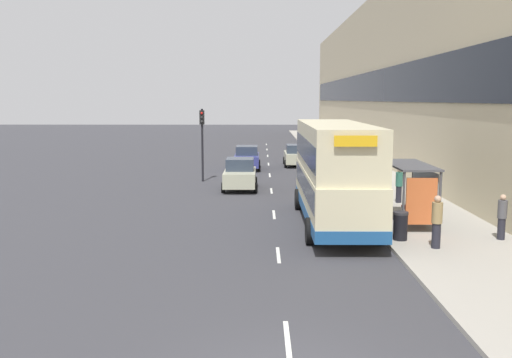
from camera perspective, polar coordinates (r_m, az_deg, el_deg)
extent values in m
cube|color=#A39E93|center=(49.44, 8.79, 1.82)|extent=(5.00, 93.00, 0.14)
cube|color=#C6B793|center=(49.93, 13.58, 9.85)|extent=(3.00, 93.00, 14.23)
cube|color=black|center=(49.59, 11.79, 9.09)|extent=(0.12, 89.28, 2.56)
cube|color=silver|center=(13.19, 3.16, -15.66)|extent=(0.12, 2.00, 0.01)
cube|color=silver|center=(19.71, 2.25, -7.59)|extent=(0.12, 2.00, 0.01)
cube|color=silver|center=(26.42, 1.81, -3.57)|extent=(0.12, 2.00, 0.01)
cube|color=silver|center=(33.21, 1.55, -1.19)|extent=(0.12, 2.00, 0.01)
cube|color=silver|center=(40.04, 1.38, 0.39)|extent=(0.12, 2.00, 0.01)
cube|color=silver|center=(46.89, 1.26, 1.50)|extent=(0.12, 2.00, 0.01)
cube|color=silver|center=(53.76, 1.17, 2.33)|extent=(0.12, 2.00, 0.01)
cube|color=silver|center=(60.63, 1.10, 2.97)|extent=(0.12, 2.00, 0.01)
cube|color=silver|center=(67.51, 1.04, 3.48)|extent=(0.12, 2.00, 0.01)
cube|color=#4C4C51|center=(24.62, 15.10, 1.37)|extent=(1.60, 4.20, 0.08)
cylinder|color=#4C4C51|center=(22.70, 14.53, -2.31)|extent=(0.10, 0.10, 2.40)
cylinder|color=#4C4C51|center=(26.55, 12.46, -0.78)|extent=(0.10, 0.10, 2.40)
cylinder|color=#4C4C51|center=(23.08, 17.91, -2.28)|extent=(0.10, 0.10, 2.40)
cylinder|color=#4C4C51|center=(26.87, 15.39, -0.77)|extent=(0.10, 0.10, 2.40)
cube|color=#99A8B2|center=(24.94, 16.49, -1.20)|extent=(0.04, 3.68, 1.92)
cube|color=#D86633|center=(22.93, 16.20, -2.15)|extent=(1.19, 0.10, 1.82)
cube|color=maroon|center=(24.98, 15.48, -3.17)|extent=(0.36, 2.80, 0.08)
cube|color=beige|center=(24.17, 7.81, -1.31)|extent=(2.55, 10.37, 1.85)
cube|color=beige|center=(23.94, 7.90, 3.18)|extent=(2.50, 10.06, 1.95)
cube|color=#1E518C|center=(24.29, 7.78, -2.94)|extent=(2.58, 10.42, 0.45)
cube|color=#2D3847|center=(24.11, 7.83, -0.44)|extent=(2.58, 9.74, 0.81)
cube|color=#2D3847|center=(23.95, 7.90, 2.95)|extent=(2.55, 9.74, 0.94)
cube|color=yellow|center=(18.80, 9.93, 3.76)|extent=(1.40, 0.08, 0.36)
cylinder|color=black|center=(27.66, 4.24, -2.02)|extent=(0.30, 1.00, 1.00)
cylinder|color=black|center=(27.94, 9.47, -2.01)|extent=(0.30, 1.00, 1.00)
cylinder|color=black|center=(21.08, 5.41, -5.21)|extent=(0.30, 1.00, 1.00)
cylinder|color=black|center=(21.44, 12.24, -5.12)|extent=(0.30, 1.00, 1.00)
cube|color=navy|center=(43.42, -0.93, 1.91)|extent=(1.84, 4.22, 0.81)
cube|color=#2D3847|center=(43.56, -0.92, 2.90)|extent=(1.62, 2.03, 0.66)
cylinder|color=black|center=(42.15, 0.28, 1.17)|extent=(0.20, 0.60, 0.60)
cylinder|color=black|center=(42.20, -2.22, 1.17)|extent=(0.20, 0.60, 0.60)
cylinder|color=black|center=(44.75, 0.29, 1.57)|extent=(0.20, 0.60, 0.60)
cylinder|color=black|center=(44.80, -2.06, 1.57)|extent=(0.20, 0.60, 0.60)
cube|color=#B7B799|center=(45.73, 4.08, 2.18)|extent=(1.87, 4.07, 0.78)
cube|color=#2D3847|center=(45.46, 4.11, 3.05)|extent=(1.64, 1.95, 0.64)
cylinder|color=black|center=(46.98, 2.85, 1.86)|extent=(0.20, 0.60, 0.60)
cylinder|color=black|center=(47.09, 5.12, 1.86)|extent=(0.20, 0.60, 0.60)
cylinder|color=black|center=(44.47, 2.97, 1.52)|extent=(0.20, 0.60, 0.60)
cylinder|color=black|center=(44.59, 5.37, 1.51)|extent=(0.20, 0.60, 0.60)
cube|color=#B7B799|center=(33.60, -1.62, 0.16)|extent=(1.82, 3.95, 0.85)
cube|color=#2D3847|center=(33.70, -1.61, 1.50)|extent=(1.60, 1.89, 0.69)
cylinder|color=black|center=(32.43, -0.09, -0.88)|extent=(0.20, 0.60, 0.60)
cylinder|color=black|center=(32.50, -3.30, -0.88)|extent=(0.20, 0.60, 0.60)
cylinder|color=black|center=(34.85, -0.04, -0.26)|extent=(0.20, 0.60, 0.60)
cylinder|color=black|center=(34.91, -3.03, -0.26)|extent=(0.20, 0.60, 0.60)
cylinder|color=#23232D|center=(29.52, 14.08, -1.50)|extent=(0.29, 0.29, 0.83)
cylinder|color=#337260|center=(29.41, 14.13, -0.03)|extent=(0.35, 0.35, 0.70)
sphere|color=tan|center=(29.35, 14.16, 0.86)|extent=(0.23, 0.23, 0.23)
cylinder|color=#23232D|center=(27.18, 11.97, -2.22)|extent=(0.29, 0.29, 0.85)
cylinder|color=#997F51|center=(27.05, 12.01, -0.61)|extent=(0.35, 0.35, 0.70)
sphere|color=tan|center=(26.99, 12.04, 0.37)|extent=(0.23, 0.23, 0.23)
cylinder|color=#23232D|center=(23.03, 23.32, -4.59)|extent=(0.27, 0.27, 0.80)
cylinder|color=#4C4C51|center=(22.89, 23.43, -2.79)|extent=(0.33, 0.33, 0.67)
sphere|color=tan|center=(22.81, 23.49, -1.69)|extent=(0.22, 0.22, 0.22)
cylinder|color=#23232D|center=(20.91, 17.57, -5.42)|extent=(0.30, 0.30, 0.89)
cylinder|color=#997F51|center=(20.74, 17.67, -3.24)|extent=(0.37, 0.37, 0.74)
sphere|color=tan|center=(20.65, 17.72, -1.91)|extent=(0.24, 0.24, 0.24)
cylinder|color=black|center=(21.75, 14.24, -4.70)|extent=(0.52, 0.52, 0.95)
cylinder|color=#2D2D33|center=(21.64, 14.29, -3.34)|extent=(0.55, 0.55, 0.10)
cylinder|color=black|center=(36.98, -5.39, 3.37)|extent=(0.14, 0.14, 4.69)
cube|color=black|center=(36.83, -5.43, 6.15)|extent=(0.30, 0.24, 0.90)
sphere|color=red|center=(36.71, -5.46, 6.57)|extent=(0.16, 0.16, 0.16)
sphere|color=#2D2D2D|center=(36.72, -5.45, 6.14)|extent=(0.16, 0.16, 0.16)
sphere|color=#2D2D2D|center=(36.72, -5.44, 5.72)|extent=(0.16, 0.16, 0.16)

